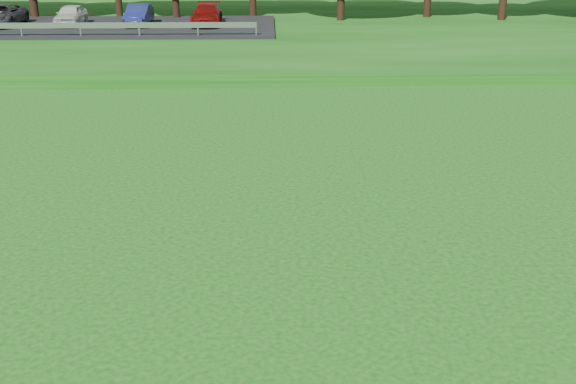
{
  "coord_description": "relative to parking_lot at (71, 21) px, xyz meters",
  "views": [
    {
      "loc": [
        -12.27,
        -10.71,
        6.51
      ],
      "look_at": [
        -11.92,
        3.18,
        1.3
      ],
      "focal_mm": 45.0,
      "sensor_mm": 36.0,
      "label": 1
    }
  ],
  "objects": [
    {
      "name": "berm",
      "position": [
        23.96,
        1.19,
        -0.73
      ],
      "size": [
        130.0,
        30.0,
        0.6
      ],
      "primitive_type": "cube",
      "color": "#10470D",
      "rests_on": "ground"
    },
    {
      "name": "walking_path",
      "position": [
        23.96,
        -12.81,
        -1.01
      ],
      "size": [
        130.0,
        1.6,
        0.04
      ],
      "primitive_type": "cube",
      "color": "gray",
      "rests_on": "ground"
    },
    {
      "name": "parking_lot",
      "position": [
        0.0,
        0.0,
        0.0
      ],
      "size": [
        24.0,
        9.0,
        1.38
      ],
      "color": "black",
      "rests_on": "berm"
    }
  ]
}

